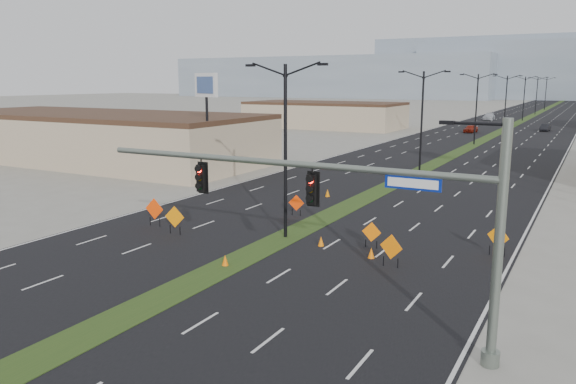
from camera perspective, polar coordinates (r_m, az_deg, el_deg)
The scene contains 29 objects.
ground at distance 24.02m, azimuth -14.64°, elevation -11.37°, with size 600.00×600.00×0.00m, color gray.
road_surface at distance 117.27m, azimuth 21.33°, elevation 6.04°, with size 25.00×400.00×0.02m, color black.
median_strip at distance 117.27m, azimuth 21.33°, elevation 6.04°, with size 2.00×400.00×0.04m, color #244318.
building_sw_near at distance 68.60m, azimuth -18.85°, elevation 5.13°, with size 40.00×16.00×5.00m, color #C4AA8C.
building_sw_far at distance 111.74m, azimuth 3.71°, elevation 7.71°, with size 30.00×14.00×4.50m, color #C4AA8C.
mesa_west at distance 325.46m, azimuth 4.40°, elevation 11.55°, with size 180.00×50.00×22.00m, color gray.
mesa_backdrop at distance 339.02m, azimuth 21.67°, elevation 11.64°, with size 140.00×50.00×32.00m, color gray.
signal_mast at distance 19.67m, azimuth 7.31°, elevation -1.46°, with size 16.30×0.60×8.00m.
streetlight_0 at distance 32.14m, azimuth -0.27°, elevation 4.69°, with size 5.15×0.24×10.02m.
streetlight_1 at distance 58.12m, azimuth 13.44°, elevation 7.32°, with size 5.15×0.24×10.02m.
streetlight_2 at distance 85.38m, azimuth 18.59°, elevation 8.21°, with size 5.15×0.24×10.02m.
streetlight_3 at distance 113.01m, azimuth 21.25°, elevation 8.63°, with size 5.15×0.24×10.02m.
streetlight_4 at distance 140.78m, azimuth 22.86°, elevation 8.88°, with size 5.15×0.24×10.02m.
streetlight_5 at distance 168.63m, azimuth 23.94°, elevation 9.05°, with size 5.15×0.24×10.02m.
streetlight_6 at distance 196.52m, azimuth 24.72°, elevation 9.16°, with size 5.15×0.24×10.02m.
car_left at distance 105.42m, azimuth 18.07°, elevation 6.13°, with size 1.65×4.09×1.40m, color maroon.
car_mid at distance 113.46m, azimuth 24.68°, elevation 5.96°, with size 1.35×3.88×1.28m, color black.
car_far at distance 140.83m, azimuth 19.75°, elevation 7.22°, with size 2.25×5.54×1.61m, color silver.
construction_sign_0 at distance 34.29m, azimuth -11.44°, elevation -2.59°, with size 1.29×0.23×1.73m.
construction_sign_1 at distance 36.48m, azimuth -13.42°, elevation -1.77°, with size 1.36×0.13×1.81m.
construction_sign_2 at distance 38.26m, azimuth 0.85°, elevation -1.19°, with size 1.07×0.28×1.45m.
construction_sign_3 at distance 31.25m, azimuth 8.48°, elevation -4.15°, with size 1.10×0.05×1.47m.
construction_sign_4 at distance 28.22m, azimuth 10.43°, elevation -5.62°, with size 1.24×0.34×1.68m.
construction_sign_5 at distance 31.50m, azimuth 20.55°, elevation -4.37°, with size 1.17×0.57×1.70m.
cone_0 at distance 28.28m, azimuth -6.40°, elevation -6.94°, with size 0.35×0.35×0.59m, color #FF6E05.
cone_1 at distance 31.47m, azimuth 3.37°, elevation -5.03°, with size 0.34×0.34×0.56m, color orange.
cone_2 at distance 29.62m, azimuth 8.45°, elevation -6.15°, with size 0.35×0.35×0.58m, color orange.
cone_3 at distance 44.71m, azimuth 4.04°, elevation -0.10°, with size 0.37×0.37×0.62m, color orange.
pole_sign_west at distance 51.59m, azimuth -8.30°, elevation 9.91°, with size 3.12×1.39×9.77m.
Camera 1 is at (15.58, -15.87, 9.09)m, focal length 35.00 mm.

